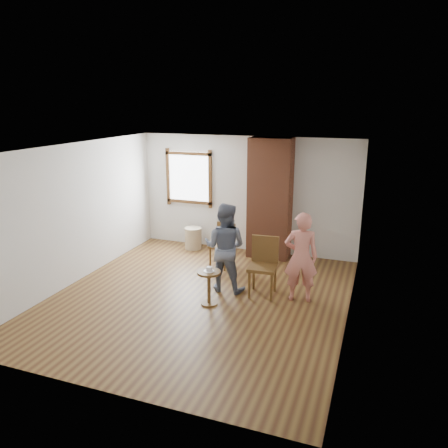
{
  "coord_description": "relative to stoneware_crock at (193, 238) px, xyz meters",
  "views": [
    {
      "loc": [
        2.81,
        -6.44,
        3.34
      ],
      "look_at": [
        0.17,
        0.8,
        1.15
      ],
      "focal_mm": 35.0,
      "sensor_mm": 36.0,
      "label": 1
    }
  ],
  "objects": [
    {
      "name": "brick_chimney",
      "position": [
        1.78,
        0.1,
        1.05
      ],
      "size": [
        0.9,
        0.5,
        2.6
      ],
      "primitive_type": "cube",
      "color": "brown",
      "rests_on": "ground"
    },
    {
      "name": "room_shell",
      "position": [
        1.12,
        -1.79,
        1.56
      ],
      "size": [
        5.04,
        5.52,
        2.62
      ],
      "color": "silver",
      "rests_on": "ground"
    },
    {
      "name": "cake_slice",
      "position": [
        1.44,
        -2.57,
        0.39
      ],
      "size": [
        0.08,
        0.07,
        0.06
      ],
      "primitive_type": "cube",
      "color": "silver",
      "rests_on": "cake_plate"
    },
    {
      "name": "ground",
      "position": [
        1.18,
        -2.4,
        -0.25
      ],
      "size": [
        5.5,
        5.5,
        0.0
      ],
      "primitive_type": "plane",
      "color": "brown",
      "rests_on": "ground"
    },
    {
      "name": "cake_plate",
      "position": [
        1.43,
        -2.57,
        0.35
      ],
      "size": [
        0.18,
        0.18,
        0.01
      ],
      "primitive_type": "cylinder",
      "color": "white",
      "rests_on": "side_table"
    },
    {
      "name": "stoneware_crock",
      "position": [
        0.0,
        0.0,
        0.0
      ],
      "size": [
        0.41,
        0.41,
        0.5
      ],
      "primitive_type": "cylinder",
      "rotation": [
        0.0,
        0.0,
        -0.05
      ],
      "color": "tan",
      "rests_on": "ground"
    },
    {
      "name": "dining_chair_right",
      "position": [
        2.17,
        -1.81,
        0.33
      ],
      "size": [
        0.52,
        0.52,
        1.03
      ],
      "rotation": [
        0.0,
        0.0,
        0.08
      ],
      "color": "brown",
      "rests_on": "ground"
    },
    {
      "name": "man",
      "position": [
        1.47,
        -1.9,
        0.56
      ],
      "size": [
        0.79,
        0.61,
        1.62
      ],
      "primitive_type": "imported",
      "rotation": [
        0.0,
        0.0,
        3.14
      ],
      "color": "#151E39",
      "rests_on": "ground"
    },
    {
      "name": "dark_pot",
      "position": [
        0.96,
        0.0,
        -0.18
      ],
      "size": [
        0.15,
        0.15,
        0.15
      ],
      "primitive_type": "cylinder",
      "rotation": [
        0.0,
        0.0,
        0.04
      ],
      "color": "black",
      "rests_on": "ground"
    },
    {
      "name": "dining_chair_left",
      "position": [
        1.04,
        -0.8,
        0.26
      ],
      "size": [
        0.49,
        0.49,
        0.91
      ],
      "rotation": [
        0.0,
        0.0,
        -0.17
      ],
      "color": "brown",
      "rests_on": "ground"
    },
    {
      "name": "side_table",
      "position": [
        1.43,
        -2.57,
        0.15
      ],
      "size": [
        0.4,
        0.4,
        0.6
      ],
      "color": "brown",
      "rests_on": "ground"
    },
    {
      "name": "person_pink",
      "position": [
        2.83,
        -1.88,
        0.54
      ],
      "size": [
        0.64,
        0.5,
        1.57
      ],
      "primitive_type": "imported",
      "rotation": [
        0.0,
        0.0,
        3.37
      ],
      "color": "#D5796A",
      "rests_on": "ground"
    }
  ]
}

